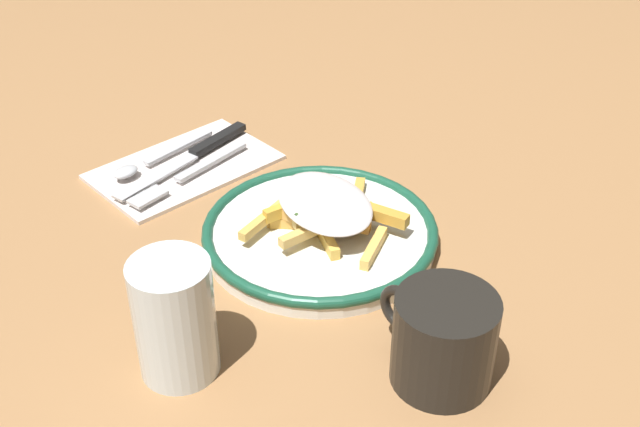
{
  "coord_description": "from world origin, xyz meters",
  "views": [
    {
      "loc": [
        -0.49,
        0.47,
        0.51
      ],
      "look_at": [
        0.0,
        0.0,
        0.04
      ],
      "focal_mm": 45.21,
      "sensor_mm": 36.0,
      "label": 1
    }
  ],
  "objects_px": {
    "knife": "(195,153)",
    "spoon": "(148,162)",
    "plate": "(320,233)",
    "napkin": "(184,165)",
    "fries_heap": "(327,210)",
    "fork": "(190,173)",
    "water_glass": "(175,319)",
    "coffee_mug": "(443,340)"
  },
  "relations": [
    {
      "from": "knife",
      "to": "spoon",
      "type": "distance_m",
      "value": 0.06
    },
    {
      "from": "plate",
      "to": "napkin",
      "type": "xyz_separation_m",
      "value": [
        0.22,
        0.01,
        -0.01
      ]
    },
    {
      "from": "fries_heap",
      "to": "fork",
      "type": "bearing_deg",
      "value": 9.62
    },
    {
      "from": "fries_heap",
      "to": "fork",
      "type": "height_order",
      "value": "fries_heap"
    },
    {
      "from": "plate",
      "to": "knife",
      "type": "bearing_deg",
      "value": -1.21
    },
    {
      "from": "fries_heap",
      "to": "napkin",
      "type": "bearing_deg",
      "value": 5.33
    },
    {
      "from": "fork",
      "to": "water_glass",
      "type": "bearing_deg",
      "value": 142.0
    },
    {
      "from": "napkin",
      "to": "coffee_mug",
      "type": "distance_m",
      "value": 0.43
    },
    {
      "from": "plate",
      "to": "water_glass",
      "type": "height_order",
      "value": "water_glass"
    },
    {
      "from": "fries_heap",
      "to": "napkin",
      "type": "relative_size",
      "value": 0.84
    },
    {
      "from": "water_glass",
      "to": "fries_heap",
      "type": "bearing_deg",
      "value": -78.65
    },
    {
      "from": "fries_heap",
      "to": "napkin",
      "type": "height_order",
      "value": "fries_heap"
    },
    {
      "from": "water_glass",
      "to": "coffee_mug",
      "type": "distance_m",
      "value": 0.22
    },
    {
      "from": "coffee_mug",
      "to": "fries_heap",
      "type": "bearing_deg",
      "value": -18.09
    },
    {
      "from": "knife",
      "to": "coffee_mug",
      "type": "xyz_separation_m",
      "value": [
        -0.43,
        0.06,
        0.03
      ]
    },
    {
      "from": "plate",
      "to": "knife",
      "type": "relative_size",
      "value": 1.18
    },
    {
      "from": "knife",
      "to": "coffee_mug",
      "type": "relative_size",
      "value": 1.84
    },
    {
      "from": "fries_heap",
      "to": "water_glass",
      "type": "bearing_deg",
      "value": 101.35
    },
    {
      "from": "spoon",
      "to": "coffee_mug",
      "type": "relative_size",
      "value": 1.34
    },
    {
      "from": "coffee_mug",
      "to": "water_glass",
      "type": "bearing_deg",
      "value": 43.37
    },
    {
      "from": "fork",
      "to": "spoon",
      "type": "distance_m",
      "value": 0.06
    },
    {
      "from": "napkin",
      "to": "water_glass",
      "type": "xyz_separation_m",
      "value": [
        -0.27,
        0.2,
        0.05
      ]
    },
    {
      "from": "fork",
      "to": "coffee_mug",
      "type": "relative_size",
      "value": 1.55
    },
    {
      "from": "fries_heap",
      "to": "water_glass",
      "type": "xyz_separation_m",
      "value": [
        -0.04,
        0.22,
        0.02
      ]
    },
    {
      "from": "napkin",
      "to": "water_glass",
      "type": "distance_m",
      "value": 0.34
    },
    {
      "from": "spoon",
      "to": "coffee_mug",
      "type": "distance_m",
      "value": 0.46
    },
    {
      "from": "fries_heap",
      "to": "water_glass",
      "type": "relative_size",
      "value": 1.59
    },
    {
      "from": "plate",
      "to": "fries_heap",
      "type": "distance_m",
      "value": 0.03
    },
    {
      "from": "napkin",
      "to": "knife",
      "type": "bearing_deg",
      "value": -80.88
    },
    {
      "from": "plate",
      "to": "napkin",
      "type": "height_order",
      "value": "plate"
    },
    {
      "from": "water_glass",
      "to": "knife",
      "type": "bearing_deg",
      "value": -38.7
    },
    {
      "from": "water_glass",
      "to": "coffee_mug",
      "type": "bearing_deg",
      "value": -136.63
    },
    {
      "from": "fork",
      "to": "fries_heap",
      "type": "bearing_deg",
      "value": -170.38
    },
    {
      "from": "plate",
      "to": "fries_heap",
      "type": "xyz_separation_m",
      "value": [
        -0.0,
        -0.01,
        0.03
      ]
    },
    {
      "from": "fries_heap",
      "to": "knife",
      "type": "relative_size",
      "value": 0.85
    },
    {
      "from": "knife",
      "to": "spoon",
      "type": "height_order",
      "value": "spoon"
    },
    {
      "from": "plate",
      "to": "fries_heap",
      "type": "relative_size",
      "value": 1.39
    },
    {
      "from": "spoon",
      "to": "fork",
      "type": "bearing_deg",
      "value": -157.26
    },
    {
      "from": "fries_heap",
      "to": "knife",
      "type": "distance_m",
      "value": 0.23
    },
    {
      "from": "knife",
      "to": "spoon",
      "type": "bearing_deg",
      "value": 68.11
    },
    {
      "from": "fork",
      "to": "spoon",
      "type": "xyz_separation_m",
      "value": [
        0.05,
        0.02,
        0.0
      ]
    },
    {
      "from": "fries_heap",
      "to": "knife",
      "type": "bearing_deg",
      "value": 0.57
    }
  ]
}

